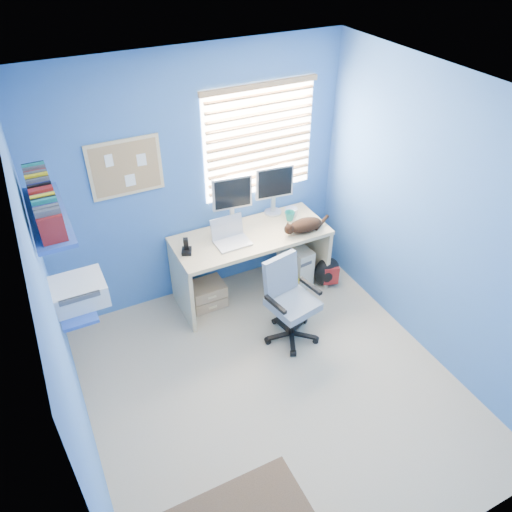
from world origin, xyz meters
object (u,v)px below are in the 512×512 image
office_chair (289,310)px  cat (305,225)px  laptop (232,234)px  tower_pc (295,263)px  desk (251,264)px

office_chair → cat: bearing=49.4°
laptop → cat: (0.74, -0.12, -0.05)m
laptop → office_chair: (0.27, -0.68, -0.54)m
laptop → tower_pc: laptop is taller
desk → cat: 0.70m
laptop → cat: 0.76m
desk → laptop: laptop is taller
desk → laptop: size_ratio=4.72×
cat → office_chair: bearing=-132.5°
desk → cat: bearing=-19.2°
cat → office_chair: cat is taller
laptop → tower_pc: size_ratio=0.73×
laptop → tower_pc: (0.75, 0.04, -0.62)m
desk → office_chair: bearing=-86.9°
tower_pc → desk: bearing=171.8°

